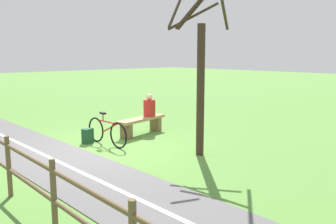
# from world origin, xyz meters

# --- Properties ---
(ground_plane) EXTENTS (80.00, 80.00, 0.00)m
(ground_plane) POSITION_xyz_m (0.00, 0.00, 0.00)
(ground_plane) COLOR #548438
(paved_path) EXTENTS (2.50, 36.03, 0.02)m
(paved_path) POSITION_xyz_m (1.25, 4.00, 0.01)
(paved_path) COLOR #565454
(paved_path) RESTS_ON ground_plane
(path_centre_line) EXTENTS (0.64, 32.00, 0.00)m
(path_centre_line) POSITION_xyz_m (1.25, 4.00, 0.02)
(path_centre_line) COLOR silver
(path_centre_line) RESTS_ON paved_path
(bench) EXTENTS (1.84, 0.74, 0.51)m
(bench) POSITION_xyz_m (-1.82, -0.63, 0.35)
(bench) COLOR #A88456
(bench) RESTS_ON ground_plane
(person_seated) EXTENTS (0.43, 0.43, 0.69)m
(person_seated) POSITION_xyz_m (-2.19, -0.71, 0.79)
(person_seated) COLOR #B2231E
(person_seated) RESTS_ON bench
(bicycle) EXTENTS (0.13, 1.69, 0.87)m
(bicycle) POSITION_xyz_m (-0.34, -0.25, 0.36)
(bicycle) COLOR black
(bicycle) RESTS_ON ground_plane
(backpack) EXTENTS (0.30, 0.30, 0.40)m
(backpack) POSITION_xyz_m (-0.06, -0.77, 0.20)
(backpack) COLOR #1E4C2D
(backpack) RESTS_ON ground_plane
(fence_roadside) EXTENTS (0.14, 12.38, 1.05)m
(fence_roadside) POSITION_xyz_m (2.77, 2.49, 0.62)
(fence_roadside) COLOR brown
(fence_roadside) RESTS_ON ground_plane
(tree_mid_field) EXTENTS (1.69, 1.62, 4.18)m
(tree_mid_field) POSITION_xyz_m (-1.52, 1.98, 1.96)
(tree_mid_field) COLOR #38281E
(tree_mid_field) RESTS_ON ground_plane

